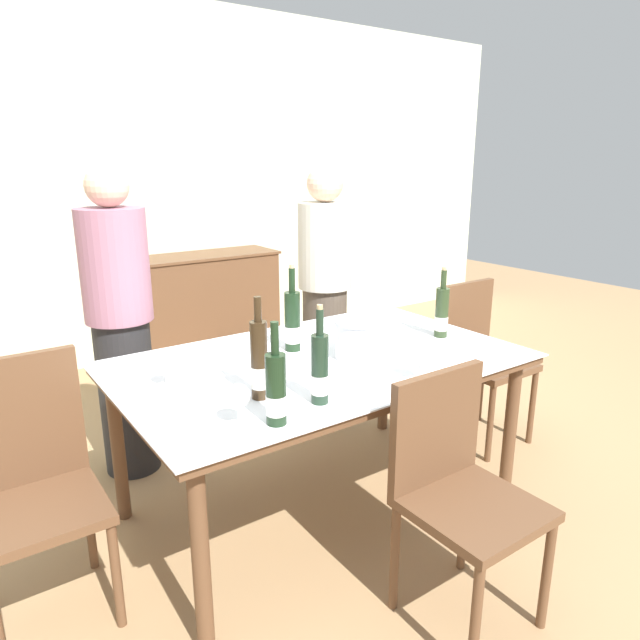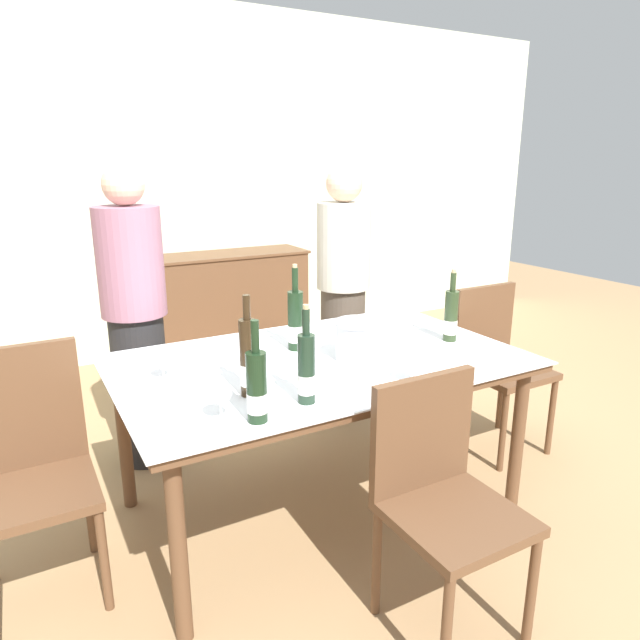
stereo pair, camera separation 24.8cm
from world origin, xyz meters
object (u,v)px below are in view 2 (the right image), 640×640
dining_table (320,372)px  person_guest_left (343,294)px  wine_bottle_3 (306,370)px  chair_right_end (495,356)px  ice_bucket (359,339)px  person_host (136,321)px  wine_bottle_2 (257,388)px  wine_bottle_4 (248,360)px  chair_near_front (440,488)px  sideboard_cabinet (228,303)px  wine_glass_2 (162,358)px  wine_glass_1 (220,393)px  chair_left_end (30,459)px  wine_bottle_1 (296,321)px  wine_glass_0 (414,359)px  wine_bottle_0 (451,317)px

dining_table → person_guest_left: size_ratio=1.13×
wine_bottle_3 → chair_right_end: size_ratio=0.40×
ice_bucket → person_host: size_ratio=0.14×
wine_bottle_2 → wine_bottle_3: (0.22, 0.06, 0.01)m
wine_bottle_4 → chair_near_front: (0.46, -0.56, -0.37)m
sideboard_cabinet → wine_glass_2: (-1.10, -2.27, 0.41)m
wine_glass_1 → chair_near_front: same height
wine_bottle_2 → chair_left_end: (-0.69, 0.53, -0.33)m
person_guest_left → wine_bottle_4: bearing=-134.5°
dining_table → person_guest_left: (0.66, 0.89, 0.10)m
sideboard_cabinet → chair_near_front: bearing=-97.0°
wine_bottle_1 → person_guest_left: (0.69, 0.71, -0.09)m
chair_left_end → person_guest_left: 2.02m
chair_left_end → wine_bottle_1: bearing=4.1°
chair_near_front → person_host: (-0.65, 1.65, 0.28)m
sideboard_cabinet → chair_left_end: bearing=-125.2°
wine_bottle_3 → wine_bottle_2: bearing=-165.5°
wine_glass_0 → wine_glass_2: bearing=148.8°
wine_bottle_2 → person_host: (-0.13, 1.31, -0.07)m
ice_bucket → wine_bottle_2: size_ratio=0.61×
wine_bottle_4 → wine_glass_0: (0.61, -0.20, -0.04)m
wine_bottle_4 → chair_right_end: wine_bottle_4 is taller
sideboard_cabinet → wine_bottle_4: 2.76m
sideboard_cabinet → ice_bucket: 2.50m
wine_bottle_1 → wine_glass_0: (0.22, -0.60, -0.03)m
ice_bucket → wine_bottle_4: (-0.58, -0.14, 0.05)m
sideboard_cabinet → wine_bottle_3: wine_bottle_3 is taller
chair_right_end → chair_near_front: size_ratio=1.03×
ice_bucket → wine_glass_1: (-0.74, -0.28, 0.00)m
chair_near_front → person_host: person_host is taller
wine_bottle_0 → wine_bottle_2: (-1.17, -0.36, -0.00)m
sideboard_cabinet → wine_bottle_3: (-0.70, -2.75, 0.45)m
wine_bottle_2 → chair_near_front: 0.72m
wine_glass_2 → person_guest_left: 1.55m
person_host → wine_bottle_4: bearing=-80.3°
wine_bottle_1 → chair_near_front: bearing=-85.8°
sideboard_cabinet → chair_right_end: size_ratio=1.48×
wine_bottle_0 → wine_glass_0: wine_bottle_0 is taller
wine_bottle_3 → person_host: person_host is taller
chair_right_end → wine_glass_0: bearing=-152.9°
chair_right_end → chair_near_front: 1.43m
wine_glass_0 → wine_glass_1: 0.78m
wine_bottle_3 → wine_glass_0: (0.46, -0.04, -0.03)m
wine_bottle_3 → wine_glass_1: bearing=177.3°
dining_table → wine_bottle_2: (-0.49, -0.44, 0.18)m
wine_bottle_2 → chair_near_front: wine_bottle_2 is taller
chair_near_front → wine_bottle_2: bearing=146.9°
dining_table → ice_bucket: 0.23m
ice_bucket → wine_bottle_1: 0.32m
wine_glass_2 → chair_near_front: 1.17m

